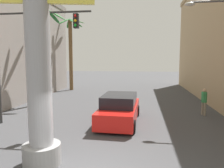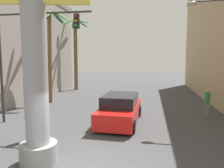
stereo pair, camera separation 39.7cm
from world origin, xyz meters
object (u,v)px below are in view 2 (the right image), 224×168
object	(u,v)px
traffic_light_mast	(27,46)
pedestrian_mid_right	(207,100)
car_lead	(120,109)
palm_tree_far_left	(76,47)
palm_tree_mid_left	(50,45)
neon_sign_pole	(33,5)

from	to	relation	value
traffic_light_mast	pedestrian_mid_right	bearing A→B (deg)	18.61
car_lead	palm_tree_far_left	world-z (taller)	palm_tree_far_left
car_lead	palm_tree_far_left	xyz separation A→B (m)	(-6.75, 11.97, 4.04)
car_lead	pedestrian_mid_right	size ratio (longest dim) A/B	2.79
pedestrian_mid_right	palm_tree_mid_left	bearing A→B (deg)	169.26
palm_tree_mid_left	neon_sign_pole	bearing A→B (deg)	-66.86
neon_sign_pole	palm_tree_mid_left	bearing A→B (deg)	113.14
palm_tree_far_left	palm_tree_mid_left	bearing A→B (deg)	-85.31
traffic_light_mast	pedestrian_mid_right	distance (m)	10.89
palm_tree_mid_left	pedestrian_mid_right	xyz separation A→B (m)	(11.17, -2.12, -3.61)
car_lead	palm_tree_mid_left	distance (m)	8.45
traffic_light_mast	car_lead	world-z (taller)	traffic_light_mast
traffic_light_mast	palm_tree_mid_left	distance (m)	5.61
traffic_light_mast	palm_tree_mid_left	world-z (taller)	palm_tree_mid_left
palm_tree_far_left	pedestrian_mid_right	bearing A→B (deg)	-39.49
pedestrian_mid_right	neon_sign_pole	bearing A→B (deg)	-133.43
palm_tree_mid_left	pedestrian_mid_right	distance (m)	11.93
palm_tree_far_left	pedestrian_mid_right	size ratio (longest dim) A/B	4.72
traffic_light_mast	palm_tree_far_left	bearing A→B (deg)	98.43
palm_tree_mid_left	pedestrian_mid_right	size ratio (longest dim) A/B	4.29
traffic_light_mast	pedestrian_mid_right	size ratio (longest dim) A/B	3.51
palm_tree_mid_left	palm_tree_far_left	xyz separation A→B (m)	(-0.62, 7.60, 0.19)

